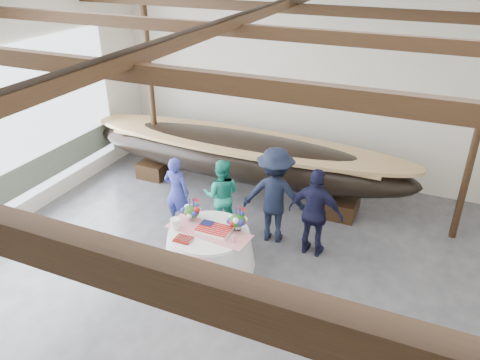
% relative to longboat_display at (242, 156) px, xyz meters
% --- Properties ---
extents(floor, '(10.00, 12.00, 0.01)m').
position_rel_longboat_display_xyz_m(floor, '(1.16, -4.34, -0.95)').
color(floor, '#3D3D42').
rests_on(floor, ground).
extents(wall_back, '(10.00, 0.02, 4.50)m').
position_rel_longboat_display_xyz_m(wall_back, '(1.16, 1.66, 1.30)').
color(wall_back, silver).
rests_on(wall_back, ground).
extents(ceiling, '(10.00, 12.00, 0.01)m').
position_rel_longboat_display_xyz_m(ceiling, '(1.16, -4.34, 3.55)').
color(ceiling, white).
rests_on(ceiling, wall_back).
extents(pavilion_structure, '(9.80, 11.76, 4.50)m').
position_rel_longboat_display_xyz_m(pavilion_structure, '(1.16, -3.59, 3.06)').
color(pavilion_structure, black).
rests_on(pavilion_structure, ground).
extents(longboat_display, '(7.90, 1.58, 1.48)m').
position_rel_longboat_display_xyz_m(longboat_display, '(0.00, 0.00, 0.00)').
color(longboat_display, black).
rests_on(longboat_display, ground).
extents(banquet_table, '(1.69, 1.69, 0.73)m').
position_rel_longboat_display_xyz_m(banquet_table, '(0.56, -2.80, -0.58)').
color(banquet_table, silver).
rests_on(banquet_table, ground).
extents(tabletop_items, '(1.61, 0.95, 0.40)m').
position_rel_longboat_display_xyz_m(tabletop_items, '(0.52, -2.65, -0.07)').
color(tabletop_items, red).
rests_on(tabletop_items, banquet_table).
extents(guest_woman_blue, '(0.56, 0.37, 1.52)m').
position_rel_longboat_display_xyz_m(guest_woman_blue, '(-0.68, -1.79, -0.18)').
color(guest_woman_blue, navy).
rests_on(guest_woman_blue, ground).
extents(guest_woman_teal, '(0.89, 0.78, 1.55)m').
position_rel_longboat_display_xyz_m(guest_woman_teal, '(0.24, -1.58, -0.17)').
color(guest_woman_teal, '#1A866F').
rests_on(guest_woman_teal, ground).
extents(guest_man_left, '(1.37, 0.92, 1.96)m').
position_rel_longboat_display_xyz_m(guest_man_left, '(1.35, -1.51, 0.04)').
color(guest_man_left, black).
rests_on(guest_man_left, ground).
extents(guest_man_right, '(1.06, 0.49, 1.77)m').
position_rel_longboat_display_xyz_m(guest_man_right, '(2.21, -1.69, -0.06)').
color(guest_man_right, black).
rests_on(guest_man_right, ground).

